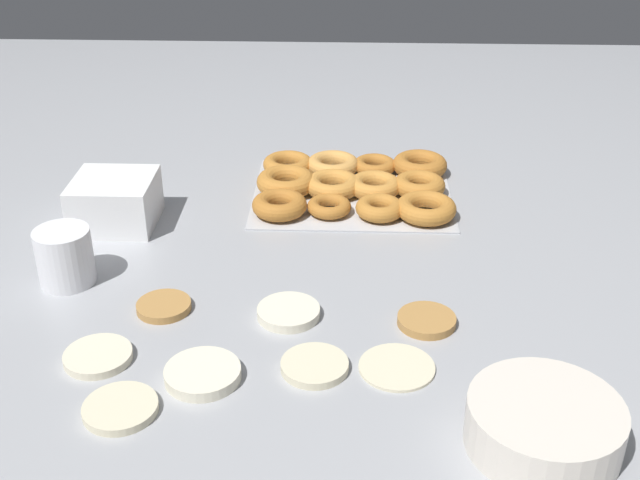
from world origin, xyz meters
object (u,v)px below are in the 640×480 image
at_px(pancake_1, 315,366).
at_px(pancake_3, 164,306).
at_px(pancake_0, 427,320).
at_px(donut_tray, 353,185).
at_px(pancake_4, 98,356).
at_px(pancake_7, 120,408).
at_px(batter_bowl, 544,425).
at_px(paper_cup, 65,257).
at_px(pancake_2, 203,374).
at_px(pancake_5, 289,312).
at_px(container_stack, 115,201).
at_px(pancake_6, 397,366).

relative_size(pancake_1, pancake_3, 1.12).
relative_size(pancake_0, donut_tray, 0.22).
xyz_separation_m(pancake_4, donut_tray, (-0.34, -0.53, 0.01)).
height_order(pancake_7, donut_tray, donut_tray).
distance_m(batter_bowl, paper_cup, 0.75).
distance_m(pancake_2, pancake_5, 0.18).
relative_size(pancake_4, pancake_5, 1.00).
bearing_deg(container_stack, batter_bowl, 139.93).
bearing_deg(pancake_2, pancake_3, -62.03).
xyz_separation_m(pancake_4, container_stack, (0.08, -0.40, 0.04)).
xyz_separation_m(pancake_1, pancake_3, (0.23, -0.13, 0.00)).
bearing_deg(pancake_0, pancake_2, 24.32).
distance_m(batter_bowl, container_stack, 0.84).
bearing_deg(container_stack, donut_tray, -161.88).
distance_m(pancake_0, paper_cup, 0.56).
bearing_deg(pancake_4, pancake_6, 179.39).
bearing_deg(donut_tray, pancake_4, 57.36).
distance_m(pancake_4, pancake_6, 0.40).
xyz_separation_m(pancake_7, container_stack, (0.13, -0.50, 0.04)).
xyz_separation_m(pancake_7, donut_tray, (-0.29, -0.64, 0.01)).
bearing_deg(pancake_2, pancake_6, -173.10).
relative_size(pancake_2, container_stack, 0.72).
bearing_deg(batter_bowl, container_stack, -40.07).
relative_size(batter_bowl, paper_cup, 2.02).
relative_size(pancake_1, pancake_7, 0.97).
bearing_deg(batter_bowl, paper_cup, -26.97).
xyz_separation_m(pancake_3, container_stack, (0.14, -0.27, 0.04)).
bearing_deg(pancake_7, pancake_4, -61.06).
height_order(pancake_2, pancake_5, pancake_2).
bearing_deg(paper_cup, donut_tray, -142.85).
bearing_deg(donut_tray, container_stack, 18.12).
height_order(pancake_5, paper_cup, paper_cup).
bearing_deg(pancake_5, donut_tray, -102.54).
bearing_deg(pancake_7, pancake_6, -164.00).
bearing_deg(pancake_6, pancake_4, -0.61).
distance_m(pancake_0, batter_bowl, 0.27).
xyz_separation_m(pancake_0, pancake_5, (0.20, -0.01, 0.00)).
relative_size(batter_bowl, container_stack, 1.30).
xyz_separation_m(donut_tray, paper_cup, (0.44, 0.34, 0.03)).
bearing_deg(pancake_1, pancake_6, -177.29).
height_order(pancake_1, pancake_4, same).
distance_m(pancake_2, donut_tray, 0.60).
distance_m(pancake_0, pancake_2, 0.33).
bearing_deg(pancake_0, pancake_4, 12.70).
xyz_separation_m(pancake_0, container_stack, (0.53, -0.30, 0.04)).
xyz_separation_m(pancake_2, pancake_4, (0.15, -0.03, -0.00)).
bearing_deg(pancake_3, pancake_0, 176.59).
bearing_deg(pancake_3, container_stack, -62.82).
bearing_deg(pancake_0, pancake_1, 35.24).
height_order(pancake_1, container_stack, container_stack).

